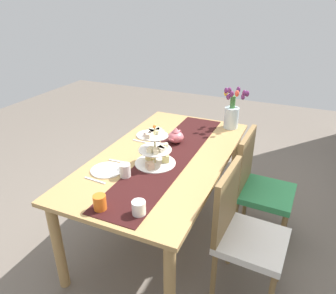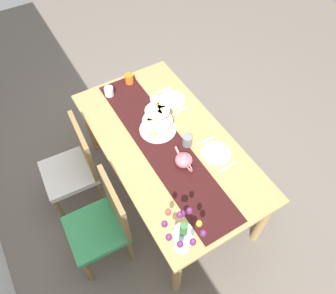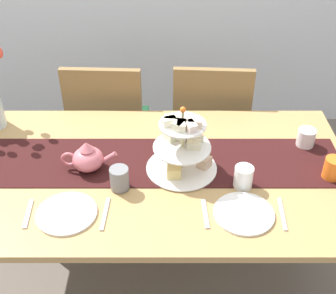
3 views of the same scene
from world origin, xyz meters
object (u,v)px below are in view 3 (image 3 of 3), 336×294
teapot (89,158)px  cream_jug (308,138)px  fork_left (30,213)px  mug_white_text (245,177)px  mug_grey (121,178)px  knife_right (284,214)px  tiered_cake_stand (184,148)px  dining_table (148,186)px  chair_right (211,124)px  fork_right (207,214)px  mug_orange (335,169)px  dinner_plate_left (68,213)px  dinner_plate_right (245,214)px  chair_left (111,123)px  knife_left (107,213)px

teapot → cream_jug: 0.98m
cream_jug → fork_left: cream_jug is taller
cream_jug → mug_white_text: (-0.32, -0.28, 0.01)m
fork_left → mug_grey: mug_grey is taller
knife_right → tiered_cake_stand: bearing=143.9°
dining_table → chair_right: bearing=64.1°
fork_right → mug_orange: 0.58m
chair_right → dinner_plate_left: size_ratio=3.96×
dinner_plate_right → fork_right: bearing=180.0°
mug_orange → fork_right: bearing=-158.1°
dinner_plate_left → mug_white_text: size_ratio=2.42×
chair_right → knife_right: 1.01m
chair_right → dinner_plate_left: (-0.63, -0.97, 0.23)m
teapot → dinner_plate_right: 0.68m
cream_jug → fork_left: bearing=-159.1°
dining_table → teapot: teapot is taller
fork_right → mug_grey: size_ratio=1.58×
dinner_plate_left → mug_orange: (1.06, 0.21, 0.04)m
mug_grey → fork_right: bearing=-23.9°
fork_left → dinner_plate_right: size_ratio=0.65×
cream_jug → chair_left: bearing=151.4°
cream_jug → mug_grey: (-0.82, -0.29, 0.01)m
mug_orange → chair_left: bearing=143.5°
dinner_plate_right → knife_right: 0.15m
tiered_cake_stand → fork_left: size_ratio=2.03×
cream_jug → chair_right: bearing=125.7°
knife_left → chair_left: bearing=96.4°
knife_right → mug_grey: (-0.62, 0.15, 0.05)m
chair_right → fork_left: bearing=-128.5°
dinner_plate_right → knife_left: bearing=180.0°
fork_left → mug_grey: 0.37m
dinner_plate_right → mug_orange: (0.39, 0.21, 0.04)m
mug_white_text → mug_orange: (0.37, 0.05, 0.00)m
chair_right → fork_left: size_ratio=6.07×
chair_left → knife_right: chair_left is taller
chair_right → mug_orange: size_ratio=9.58×
chair_left → dinner_plate_right: bearing=-57.0°
chair_left → dinner_plate_right: chair_left is taller
fork_right → mug_orange: size_ratio=1.58×
chair_left → knife_left: chair_left is taller
teapot → fork_right: bearing=-29.4°
dinner_plate_right → mug_white_text: size_ratio=2.42×
teapot → cream_jug: teapot is taller
chair_left → knife_right: 1.26m
fork_left → knife_right: 0.96m
knife_right → knife_left: bearing=180.0°
dinner_plate_left → mug_orange: bearing=11.5°
fork_left → tiered_cake_stand: bearing=24.8°
mug_grey → mug_orange: (0.87, 0.07, -0.00)m
knife_left → mug_orange: 0.94m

